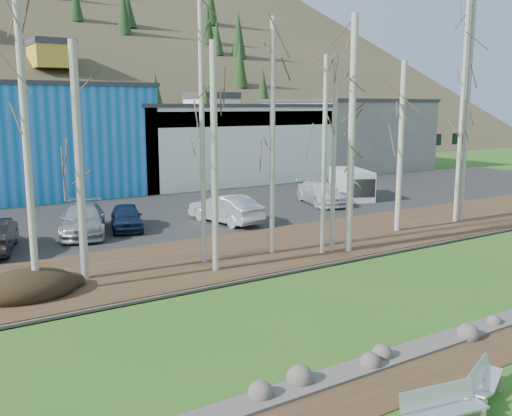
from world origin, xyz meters
TOP-DOWN VIEW (x-y plane):
  - dirt_strip at (0.00, 2.10)m, footprint 80.00×1.80m
  - near_bank_rocks at (0.00, 3.10)m, footprint 80.00×0.80m
  - river at (0.00, 7.20)m, footprint 80.00×8.00m
  - far_bank_rocks at (0.00, 11.30)m, footprint 80.00×0.80m
  - far_bank at (0.00, 14.50)m, footprint 80.00×7.00m
  - parking_lot at (0.00, 25.00)m, footprint 80.00×14.00m
  - building_blue at (-6.00, 39.00)m, footprint 20.40×12.24m
  - building_white at (12.00, 38.98)m, footprint 18.36×12.24m
  - building_grey at (28.00, 39.00)m, footprint 14.28×12.24m
  - bench_intact at (-3.87, 0.15)m, footprint 1.91×0.88m
  - bench_damaged at (-2.12, 0.48)m, footprint 1.77×1.13m
  - dirt_mound at (-9.43, 13.38)m, footprint 3.44×2.43m
  - birch_0 at (-9.14, 13.25)m, footprint 0.25×0.25m
  - birch_2 at (-7.15, 14.31)m, footprint 0.31×0.31m
  - birch_3 at (-2.23, 13.89)m, footprint 0.20×0.20m
  - birch_4 at (-2.40, 12.59)m, footprint 0.27×0.27m
  - birch_5 at (1.03, 13.60)m, footprint 0.23×0.23m
  - birch_6 at (2.94, 12.37)m, footprint 0.20×0.20m
  - birch_7 at (4.18, 12.03)m, footprint 0.30×0.30m
  - birch_8 at (9.22, 13.84)m, footprint 0.29×0.29m
  - birch_9 at (13.87, 13.80)m, footprint 0.24×0.24m
  - birch_10 at (3.48, 12.37)m, footprint 0.20×0.20m
  - birch_11 at (14.34, 13.80)m, footprint 0.24×0.24m
  - car_2 at (-5.00, 21.91)m, footprint 3.71×5.74m
  - car_3 at (-2.71, 21.87)m, footprint 2.69×4.24m
  - car_4 at (2.58, 20.50)m, footprint 2.53×5.07m
  - car_5 at (11.06, 22.47)m, footprint 3.54×5.58m
  - van_white at (14.40, 23.08)m, footprint 3.66×5.05m

SIDE VIEW (x-z plane):
  - near_bank_rocks at x=0.00m, z-range -0.25..0.25m
  - river at x=0.00m, z-range -0.45..0.45m
  - far_bank_rocks at x=0.00m, z-range -0.23..0.23m
  - dirt_strip at x=0.00m, z-range 0.00..0.03m
  - parking_lot at x=0.00m, z-range 0.00..0.14m
  - far_bank at x=0.00m, z-range 0.00..0.15m
  - bench_damaged at x=-2.12m, z-range 0.00..0.76m
  - bench_intact at x=-3.87m, z-range 0.00..0.92m
  - dirt_mound at x=-9.43m, z-range 0.15..0.82m
  - car_3 at x=-2.71m, z-range 0.14..1.48m
  - car_5 at x=11.06m, z-range 0.14..1.64m
  - car_2 at x=-5.00m, z-range 0.14..1.69m
  - car_4 at x=2.58m, z-range 0.14..1.74m
  - van_white at x=14.40m, z-range 0.14..2.18m
  - building_white at x=12.00m, z-range 0.01..6.81m
  - building_grey at x=28.00m, z-range 0.01..7.31m
  - building_blue at x=-6.00m, z-range 0.01..8.31m
  - birch_6 at x=2.94m, z-range 0.15..8.79m
  - birch_10 at x=3.48m, z-range 0.15..8.79m
  - birch_8 at x=9.22m, z-range 0.15..8.87m
  - birch_2 at x=-7.15m, z-range 0.15..8.99m
  - birch_4 at x=-2.40m, z-range 0.15..9.09m
  - birch_0 at x=-9.14m, z-range 0.15..10.17m
  - birch_5 at x=1.03m, z-range 0.15..10.34m
  - birch_7 at x=4.18m, z-range 0.15..10.53m
  - birch_3 at x=-2.23m, z-range 0.15..11.75m
  - birch_9 at x=13.87m, z-range 0.15..12.80m
  - birch_11 at x=14.34m, z-range 0.15..12.80m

